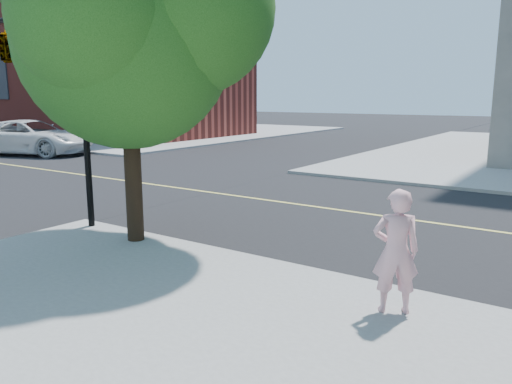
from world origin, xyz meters
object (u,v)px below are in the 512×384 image
Objects in this scene: signal_pole at (16,48)px; car_a at (31,137)px; street_tree at (130,14)px; man_on_phone at (396,251)px.

signal_pole is 0.76× the size of car_a.
street_tree is at bearing 5.83° from signal_pole.
car_a is (-11.96, 7.57, -3.08)m from signal_pole.
car_a is at bearing 156.21° from signal_pole.
car_a is (-21.07, 8.20, -0.08)m from man_on_phone.
car_a is at bearing -50.13° from man_on_phone.
street_tree is 1.39× the size of signal_pole.
signal_pole is (-9.11, 0.63, 3.00)m from man_on_phone.
car_a is at bearing 154.02° from street_tree.
man_on_phone reaches higher than car_a.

